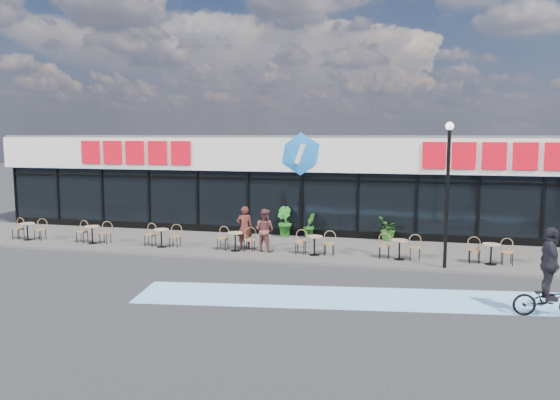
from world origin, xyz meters
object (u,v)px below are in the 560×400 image
Objects in this scene: potted_plant_right at (388,229)px; cyclist_a at (549,281)px; bistro_set_0 at (29,229)px; patron_left at (244,228)px; patron_right at (265,230)px; potted_plant_mid at (284,222)px; potted_plant_left at (309,226)px; lamp_post at (448,182)px.

cyclist_a is at bearing -63.16° from potted_plant_right.
potted_plant_right is at bearing 12.66° from bistro_set_0.
cyclist_a is (9.91, -5.64, -0.03)m from patron_left.
patron_right is (10.60, 0.14, 0.38)m from bistro_set_0.
potted_plant_left is at bearing -1.64° from potted_plant_mid.
lamp_post is 4.77× the size of potted_plant_right.
patron_right is 10.55m from cyclist_a.
cyclist_a is (2.31, -4.33, -2.14)m from lamp_post.
lamp_post is 5.46m from potted_plant_right.
cyclist_a reaches higher than patron_left.
bistro_set_0 is 12.24m from potted_plant_left.
lamp_post is at bearing -64.38° from potted_plant_right.
patron_right is at bearing 170.54° from lamp_post.
potted_plant_mid is at bearing -179.08° from potted_plant_right.
potted_plant_mid is at bearing 178.36° from potted_plant_left.
patron_right is at bearing 0.73° from bistro_set_0.
potted_plant_mid is 4.59m from potted_plant_right.
lamp_post reaches higher than potted_plant_right.
lamp_post reaches higher than potted_plant_mid.
potted_plant_right is at bearing 116.84° from cyclist_a.
potted_plant_right is at bearing 115.62° from lamp_post.
potted_plant_right is (4.58, 0.07, -0.15)m from potted_plant_mid.
cyclist_a is at bearing 129.12° from patron_left.
potted_plant_right is 0.45× the size of cyclist_a.
cyclist_a is (7.84, -8.62, 0.29)m from potted_plant_left.
lamp_post is at bearing -32.89° from potted_plant_mid.
potted_plant_right is 0.62× the size of patron_right.
bistro_set_0 is at bearing -167.34° from potted_plant_right.
lamp_post is 7.42m from potted_plant_left.
potted_plant_left is (11.79, 3.31, 0.09)m from bistro_set_0.
potted_plant_left is 0.65× the size of patron_right.
patron_right is at bearing 146.19° from patron_left.
lamp_post is 3.23× the size of bistro_set_0.
bistro_set_0 is 0.66× the size of cyclist_a.
potted_plant_right is (3.43, 0.11, -0.02)m from potted_plant_left.
potted_plant_mid is at bearing -73.53° from patron_right.
bistro_set_0 is (-17.32, 0.99, -2.51)m from lamp_post.
patron_right is (-1.19, -3.18, 0.30)m from potted_plant_left.
cyclist_a is at bearing 165.91° from patron_right.
lamp_post is 2.88× the size of patron_left.
bistro_set_0 is 15.59m from potted_plant_right.
potted_plant_right is 0.60× the size of patron_left.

